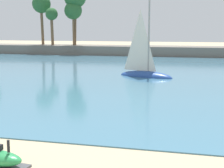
# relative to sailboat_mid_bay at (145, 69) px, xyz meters

# --- Properties ---
(sea) EXTENTS (220.00, 92.08, 0.06)m
(sea) POSITION_rel_sailboat_mid_bay_xyz_m (-0.70, 23.51, -0.83)
(sea) COLOR teal
(sea) RESTS_ON ground
(palm_headland) EXTENTS (91.80, 6.00, 13.37)m
(palm_headland) POSITION_rel_sailboat_mid_bay_xyz_m (-4.19, 29.62, 1.93)
(palm_headland) COLOR slate
(palm_headland) RESTS_ON ground
(sailboat_mid_bay) EXTENTS (6.37, 3.78, 8.86)m
(sailboat_mid_bay) POSITION_rel_sailboat_mid_bay_xyz_m (0.00, 0.00, 0.00)
(sailboat_mid_bay) COLOR #234793
(sailboat_mid_bay) RESTS_ON sea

